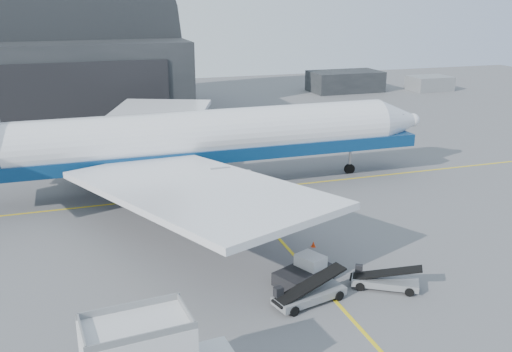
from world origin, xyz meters
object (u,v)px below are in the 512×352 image
object	(u,v)px
pushback_tug	(305,273)
belt_loader_a	(309,294)
airliner	(187,140)
belt_loader_b	(384,281)

from	to	relation	value
pushback_tug	belt_loader_a	size ratio (longest dim) A/B	0.88
pushback_tug	belt_loader_a	bearing A→B (deg)	-133.35
airliner	belt_loader_a	distance (m)	24.36
airliner	belt_loader_a	bearing A→B (deg)	-83.75
belt_loader_b	pushback_tug	bearing A→B (deg)	-175.76
pushback_tug	belt_loader_b	size ratio (longest dim) A/B	1.03
belt_loader_a	belt_loader_b	bearing A→B (deg)	-11.99
airliner	pushback_tug	bearing A→B (deg)	-80.72
belt_loader_b	airliner	bearing A→B (deg)	140.49
pushback_tug	airliner	bearing A→B (deg)	74.66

